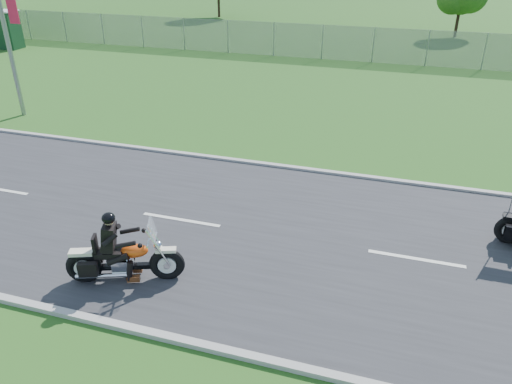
% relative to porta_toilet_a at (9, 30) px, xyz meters
% --- Properties ---
extents(ground, '(420.00, 420.00, 0.00)m').
position_rel_porta_toilet_a_xyz_m(ground, '(22.00, -17.00, -1.15)').
color(ground, '#1D4716').
rests_on(ground, ground).
extents(road, '(120.00, 8.00, 0.04)m').
position_rel_porta_toilet_a_xyz_m(road, '(22.00, -17.00, -1.13)').
color(road, '#28282B').
rests_on(road, ground).
extents(curb_north, '(120.00, 0.18, 0.12)m').
position_rel_porta_toilet_a_xyz_m(curb_north, '(22.00, -12.95, -1.10)').
color(curb_north, '#9E9B93').
rests_on(curb_north, ground).
extents(curb_south, '(120.00, 0.18, 0.12)m').
position_rel_porta_toilet_a_xyz_m(curb_south, '(22.00, -21.05, -1.10)').
color(curb_south, '#9E9B93').
rests_on(curb_south, ground).
extents(fence, '(60.00, 0.03, 2.00)m').
position_rel_porta_toilet_a_xyz_m(fence, '(17.00, 3.00, -0.15)').
color(fence, gray).
rests_on(fence, ground).
extents(porta_toilet_a, '(1.10, 1.10, 2.30)m').
position_rel_porta_toilet_a_xyz_m(porta_toilet_a, '(0.00, 0.00, 0.00)').
color(porta_toilet_a, '#103418').
rests_on(porta_toilet_a, ground).
extents(motorcycle_lead, '(2.46, 1.22, 1.73)m').
position_rel_porta_toilet_a_xyz_m(motorcycle_lead, '(19.91, -19.68, -0.61)').
color(motorcycle_lead, black).
rests_on(motorcycle_lead, ground).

